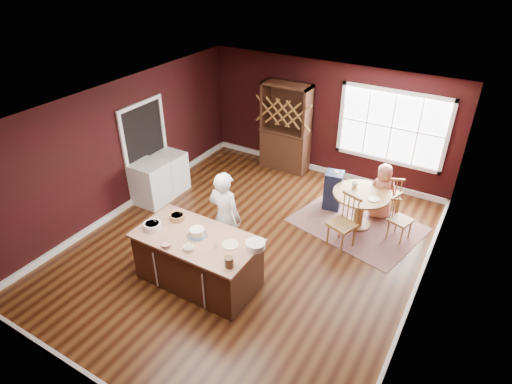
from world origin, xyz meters
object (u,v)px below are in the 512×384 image
dining_table (360,202)px  chair_north (391,193)px  baker (225,217)px  washer (151,184)px  seated_woman (382,191)px  layer_cake (197,233)px  dryer (170,172)px  high_chair (333,190)px  hutch (286,127)px  toddler (333,174)px  chair_east (401,218)px  kitchen_island (198,260)px  chair_south (342,222)px

dining_table → chair_north: bearing=62.6°
baker → washer: (-2.44, 0.73, -0.41)m
dining_table → seated_woman: seated_woman is taller
layer_cake → dryer: size_ratio=0.37×
layer_cake → baker: bearing=86.1°
high_chair → hutch: bearing=135.9°
dining_table → baker: bearing=-128.1°
seated_woman → washer: size_ratio=1.27×
dining_table → dryer: dryer is taller
baker → hutch: bearing=-77.8°
chair_north → toddler: toddler is taller
layer_cake → high_chair: size_ratio=0.38×
chair_east → high_chair: size_ratio=1.04×
chair_north → toddler: size_ratio=3.55×
chair_north → dryer: size_ratio=1.03×
washer → baker: bearing=-16.6°
kitchen_island → chair_south: (1.71, 2.11, 0.10)m
baker → washer: 2.58m
seated_woman → chair_north: bearing=-145.6°
kitchen_island → layer_cake: (-0.00, 0.03, 0.55)m
baker → washer: bearing=-15.5°
chair_east → kitchen_island: bearing=156.0°
layer_cake → dryer: 3.21m
kitchen_island → high_chair: size_ratio=2.30×
chair_south → hutch: (-2.37, 2.31, 0.54)m
chair_east → chair_north: chair_north is taller
chair_east → dryer: chair_east is taller
toddler → washer: toddler is taller
layer_cake → chair_north: (2.17, 3.68, -0.53)m
dining_table → high_chair: (-0.70, 0.34, -0.09)m
washer → dryer: (0.00, 0.64, -0.02)m
kitchen_island → washer: size_ratio=2.16×
kitchen_island → dryer: (-2.39, 2.11, 0.01)m
chair_east → dining_table: bearing=105.9°
kitchen_island → chair_north: size_ratio=2.20×
washer → dryer: 0.64m
layer_cake → high_chair: layer_cake is taller
kitchen_island → dryer: kitchen_island is taller
seated_woman → toddler: 1.05m
chair_east → dryer: bearing=116.6°
chair_south → toddler: bearing=139.9°
chair_north → toddler: bearing=-2.8°
baker → high_chair: bearing=-110.8°
baker → chair_south: 2.17m
chair_south → toddler: 1.39m
baker → toddler: (0.97, 2.54, -0.07)m
baker → toddler: bearing=-109.7°
washer → hutch: bearing=59.6°
baker → chair_east: bearing=-138.3°
dining_table → layer_cake: (-1.77, -2.90, 0.45)m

